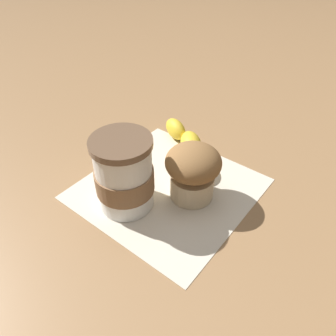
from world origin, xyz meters
name	(u,v)px	position (x,y,z in m)	size (l,w,h in m)	color
ground_plane	(168,189)	(0.00, 0.00, 0.00)	(3.00, 3.00, 0.00)	#936D47
paper_napkin	(168,188)	(0.00, 0.00, 0.00)	(0.26, 0.26, 0.00)	beige
coffee_cup	(124,175)	(-0.07, 0.03, 0.06)	(0.09, 0.09, 0.12)	white
muffin	(193,170)	(0.01, -0.04, 0.05)	(0.09, 0.09, 0.09)	beige
banana	(188,145)	(0.10, 0.04, 0.02)	(0.12, 0.16, 0.04)	gold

